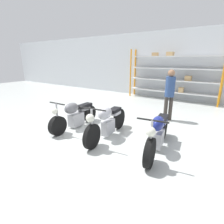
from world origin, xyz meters
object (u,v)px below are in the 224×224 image
Objects in this scene: motorcycle_silver at (107,121)px; person_browsing at (170,91)px; motorcycle_grey at (75,115)px; shelving_rack at (172,74)px; motorcycle_blue at (158,133)px.

person_browsing reaches higher than motorcycle_silver.
motorcycle_silver is 2.65m from person_browsing.
shelving_rack is at bearing 164.90° from motorcycle_grey.
motorcycle_blue is 2.46m from person_browsing.
motorcycle_grey is at bearing -98.05° from motorcycle_silver.
shelving_rack reaches higher than motorcycle_silver.
motorcycle_blue reaches higher than motorcycle_grey.
shelving_rack reaches higher than motorcycle_grey.
motorcycle_blue is at bearing 149.70° from person_browsing.
shelving_rack is at bearing 173.63° from motorcycle_silver.
shelving_rack is 2.18× the size of motorcycle_silver.
motorcycle_silver is at bearing -95.37° from motorcycle_blue.
person_browsing is (0.93, 2.41, 0.58)m from motorcycle_silver.
motorcycle_blue is (2.71, 0.05, 0.05)m from motorcycle_grey.
motorcycle_grey is 0.93× the size of motorcycle_blue.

